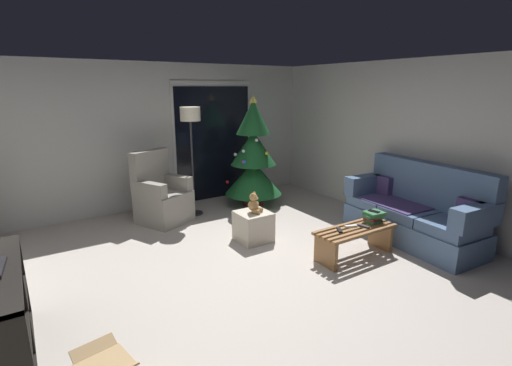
{
  "coord_description": "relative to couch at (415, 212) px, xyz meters",
  "views": [
    {
      "loc": [
        -2.2,
        -3.33,
        2.09
      ],
      "look_at": [
        0.4,
        0.7,
        0.85
      ],
      "focal_mm": 26.13,
      "sensor_mm": 36.0,
      "label": 1
    }
  ],
  "objects": [
    {
      "name": "remote_white",
      "position": [
        -1.13,
        0.12,
        -0.01
      ],
      "size": [
        0.16,
        0.09,
        0.02
      ],
      "primitive_type": "cube",
      "rotation": [
        0.0,
        0.0,
        1.24
      ],
      "color": "silver",
      "rests_on": "coffee_table"
    },
    {
      "name": "wall_back",
      "position": [
        -2.32,
        3.47,
        0.85
      ],
      "size": [
        5.72,
        0.12,
        2.5
      ],
      "primitive_type": "cube",
      "color": "beige",
      "rests_on": "ground"
    },
    {
      "name": "patio_door_glass",
      "position": [
        -1.4,
        3.38,
        0.65
      ],
      "size": [
        1.5,
        0.02,
        2.1
      ],
      "primitive_type": "cube",
      "color": "black",
      "rests_on": "ground"
    },
    {
      "name": "ottoman",
      "position": [
        -1.91,
        1.19,
        -0.19
      ],
      "size": [
        0.44,
        0.44,
        0.41
      ],
      "primitive_type": "cube",
      "color": "beige",
      "rests_on": "ground"
    },
    {
      "name": "coffee_table",
      "position": [
        -1.11,
        0.07,
        -0.14
      ],
      "size": [
        1.1,
        0.4,
        0.38
      ],
      "color": "olive",
      "rests_on": "ground"
    },
    {
      "name": "wall_right",
      "position": [
        0.54,
        0.41,
        0.85
      ],
      "size": [
        0.12,
        6.0,
        2.5
      ],
      "primitive_type": "cube",
      "color": "beige",
      "rests_on": "ground"
    },
    {
      "name": "teddy_bear_honey",
      "position": [
        -1.9,
        1.18,
        0.14
      ],
      "size": [
        0.21,
        0.22,
        0.29
      ],
      "color": "tan",
      "rests_on": "ottoman"
    },
    {
      "name": "remote_graphite",
      "position": [
        -1.0,
        0.04,
        -0.01
      ],
      "size": [
        0.07,
        0.16,
        0.02
      ],
      "primitive_type": "cube",
      "rotation": [
        0.0,
        0.0,
        3.35
      ],
      "color": "#333338",
      "rests_on": "coffee_table"
    },
    {
      "name": "remote_black",
      "position": [
        -1.35,
        0.1,
        -0.01
      ],
      "size": [
        0.12,
        0.16,
        0.02
      ],
      "primitive_type": "cube",
      "rotation": [
        0.0,
        0.0,
        2.58
      ],
      "color": "black",
      "rests_on": "coffee_table"
    },
    {
      "name": "floor_lamp",
      "position": [
        -2.15,
        2.69,
        1.11
      ],
      "size": [
        0.32,
        0.32,
        1.78
      ],
      "color": "#2D2D30",
      "rests_on": "ground"
    },
    {
      "name": "cell_phone",
      "position": [
        -0.76,
        0.09,
        0.13
      ],
      "size": [
        0.1,
        0.16,
        0.01
      ],
      "primitive_type": "cube",
      "rotation": [
        0.0,
        0.0,
        0.22
      ],
      "color": "black",
      "rests_on": "book_stack"
    },
    {
      "name": "couch",
      "position": [
        0.0,
        0.0,
        0.0
      ],
      "size": [
        0.92,
        1.99,
        1.08
      ],
      "color": "slate",
      "rests_on": "ground"
    },
    {
      "name": "armchair",
      "position": [
        -2.72,
        2.63,
        0.0
      ],
      "size": [
        0.91,
        0.91,
        1.13
      ],
      "color": "gray",
      "rests_on": "ground"
    },
    {
      "name": "ground_plane",
      "position": [
        -2.32,
        0.41,
        -0.4
      ],
      "size": [
        7.0,
        7.0,
        0.0
      ],
      "primitive_type": "plane",
      "color": "#BCB2A8"
    },
    {
      "name": "patio_door_frame",
      "position": [
        -1.4,
        3.4,
        0.7
      ],
      "size": [
        1.6,
        0.02,
        2.2
      ],
      "primitive_type": "cube",
      "color": "silver",
      "rests_on": "ground"
    },
    {
      "name": "christmas_tree",
      "position": [
        -1.04,
        2.56,
        0.47
      ],
      "size": [
        1.02,
        1.02,
        1.95
      ],
      "color": "#4C1E19",
      "rests_on": "ground"
    },
    {
      "name": "book_stack",
      "position": [
        -0.77,
        0.08,
        0.06
      ],
      "size": [
        0.29,
        0.22,
        0.15
      ],
      "color": "#337042",
      "rests_on": "coffee_table"
    }
  ]
}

